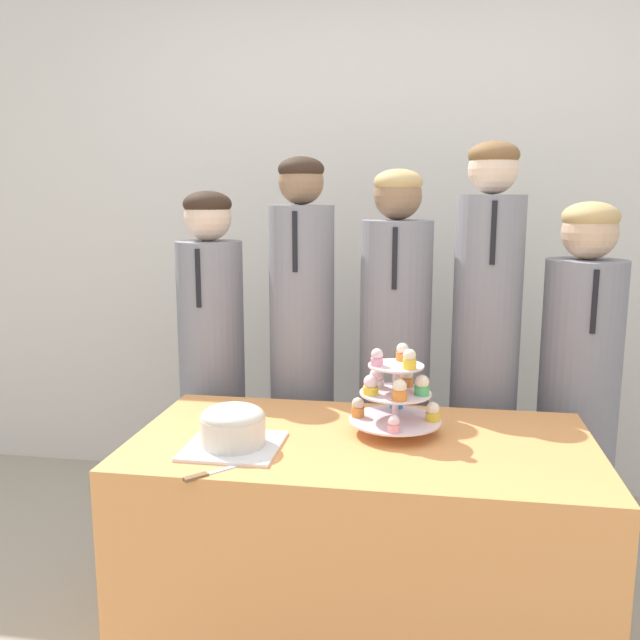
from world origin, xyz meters
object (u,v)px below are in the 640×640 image
object	(u,v)px
round_cake	(233,427)
student_1	(302,371)
cake_knife	(209,473)
student_2	(394,382)
student_4	(577,405)
cupcake_stand	(395,392)
student_3	(484,371)
student_0	(213,382)

from	to	relation	value
round_cake	student_1	distance (m)	0.72
round_cake	student_1	bearing A→B (deg)	84.45
round_cake	cake_knife	world-z (taller)	round_cake
student_1	student_2	distance (m)	0.36
student_4	cake_knife	bearing A→B (deg)	-140.87
round_cake	cupcake_stand	size ratio (longest dim) A/B	0.95
cupcake_stand	student_1	size ratio (longest dim) A/B	0.18
round_cake	student_2	bearing A→B (deg)	58.91
round_cake	cupcake_stand	world-z (taller)	cupcake_stand
round_cake	cake_knife	xyz separation A→B (m)	(-0.01, -0.20, -0.06)
student_3	student_4	size ratio (longest dim) A/B	1.15
student_1	student_3	xyz separation A→B (m)	(0.70, 0.00, 0.03)
student_1	student_4	world-z (taller)	student_1
cake_knife	student_4	world-z (taller)	student_4
round_cake	student_2	xyz separation A→B (m)	(0.43, 0.72, -0.04)
student_2	cupcake_stand	bearing A→B (deg)	-86.64
round_cake	cupcake_stand	bearing A→B (deg)	23.70
round_cake	cake_knife	distance (m)	0.21
cupcake_stand	student_4	size ratio (longest dim) A/B	0.20
round_cake	student_0	distance (m)	0.78
student_2	student_3	size ratio (longest dim) A/B	0.94
student_0	student_2	size ratio (longest dim) A/B	0.95
cake_knife	student_0	distance (m)	0.96
cupcake_stand	student_4	world-z (taller)	student_4
cake_knife	student_1	xyz separation A→B (m)	(0.08, 0.91, 0.05)
student_3	cake_knife	bearing A→B (deg)	-130.43
student_3	student_0	bearing A→B (deg)	-180.00
student_0	student_3	distance (m)	1.07
student_1	student_2	bearing A→B (deg)	0.00
student_0	student_3	bearing A→B (deg)	0.00
cake_knife	student_2	world-z (taller)	student_2
student_1	student_0	bearing A→B (deg)	-180.00
round_cake	student_2	distance (m)	0.84
student_2	cake_knife	bearing A→B (deg)	-115.75
cupcake_stand	student_2	distance (m)	0.53
student_1	cake_knife	bearing A→B (deg)	-94.88
student_0	student_4	distance (m)	1.41
student_3	student_4	world-z (taller)	student_3
student_1	student_2	xyz separation A→B (m)	(0.36, 0.00, -0.03)
cupcake_stand	student_0	distance (m)	0.93
student_1	cupcake_stand	bearing A→B (deg)	-52.61
round_cake	student_1	world-z (taller)	student_1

